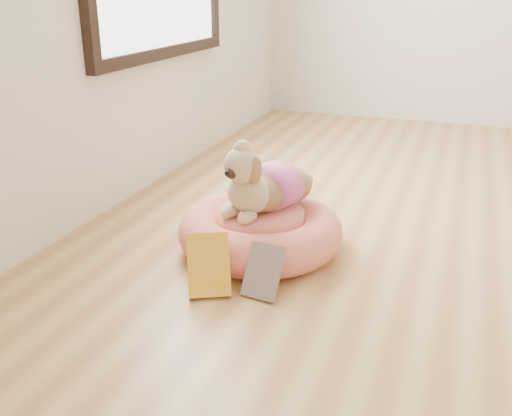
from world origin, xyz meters
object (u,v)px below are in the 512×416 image
(pet_bed, at_px, (260,231))
(book_yellow, at_px, (209,265))
(book_white, at_px, (263,271))
(dog, at_px, (263,172))

(pet_bed, bearing_deg, book_yellow, -98.01)
(book_white, bearing_deg, dog, 116.73)
(book_yellow, height_order, book_white, book_yellow)
(dog, xyz_separation_m, book_yellow, (-0.06, -0.39, -0.22))
(pet_bed, height_order, book_yellow, book_yellow)
(dog, bearing_deg, book_white, -50.06)
(pet_bed, xyz_separation_m, book_yellow, (-0.05, -0.38, 0.02))
(pet_bed, bearing_deg, dog, 66.75)
(book_yellow, relative_size, book_white, 1.16)
(pet_bed, relative_size, dog, 1.54)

